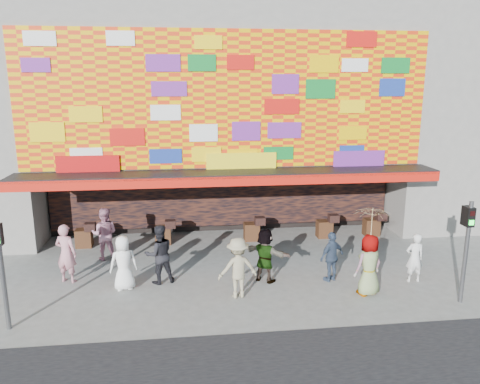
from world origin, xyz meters
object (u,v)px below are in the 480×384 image
(signal_left, at_px, (1,261))
(signal_right, at_px, (467,241))
(ped_e, at_px, (332,257))
(ped_h, at_px, (415,258))
(ped_b, at_px, (66,253))
(ped_d, at_px, (238,268))
(ped_i, at_px, (105,234))
(ped_g, at_px, (369,265))
(ped_f, at_px, (265,255))
(ped_a, at_px, (124,263))
(parasol, at_px, (372,224))
(ped_c, at_px, (159,254))

(signal_left, xyz_separation_m, signal_right, (12.40, 0.00, 0.00))
(signal_right, height_order, ped_e, signal_right)
(signal_left, relative_size, ped_h, 1.89)
(ped_b, bearing_deg, ped_d, -177.72)
(ped_h, relative_size, ped_i, 0.84)
(ped_g, xyz_separation_m, ped_i, (-8.20, 3.86, 0.02))
(ped_d, relative_size, ped_f, 1.04)
(signal_right, height_order, ped_a, signal_right)
(signal_left, distance_m, parasol, 9.97)
(ped_d, height_order, ped_h, ped_d)
(signal_left, height_order, ped_d, signal_left)
(ped_d, height_order, parasol, parasol)
(ped_b, bearing_deg, signal_right, -173.48)
(ped_a, distance_m, ped_g, 7.35)
(ped_e, bearing_deg, ped_g, 97.71)
(ped_a, distance_m, ped_i, 2.79)
(ped_a, distance_m, ped_c, 1.12)
(ped_a, bearing_deg, ped_g, 156.20)
(ped_c, relative_size, parasol, 0.98)
(signal_left, height_order, ped_b, signal_left)
(signal_left, distance_m, ped_e, 9.41)
(ped_g, height_order, ped_i, ped_i)
(ped_f, distance_m, ped_g, 3.16)
(ped_a, height_order, ped_h, ped_a)
(signal_right, height_order, ped_g, signal_right)
(ped_d, relative_size, parasol, 0.94)
(ped_e, height_order, ped_h, ped_e)
(signal_right, distance_m, parasol, 2.62)
(ped_c, height_order, ped_f, ped_c)
(ped_c, bearing_deg, parasol, 149.85)
(ped_c, distance_m, ped_i, 3.03)
(ped_b, distance_m, parasol, 9.39)
(signal_right, height_order, ped_b, signal_right)
(ped_a, xyz_separation_m, ped_e, (6.46, -0.16, -0.04))
(ped_c, bearing_deg, ped_b, -23.59)
(parasol, bearing_deg, ped_h, 21.63)
(ped_d, bearing_deg, ped_e, -175.67)
(signal_left, relative_size, ped_i, 1.59)
(ped_f, bearing_deg, ped_c, 31.88)
(signal_left, relative_size, ped_a, 1.77)
(signal_right, xyz_separation_m, ped_e, (-3.25, 1.91, -1.05))
(signal_right, relative_size, ped_e, 1.85)
(ped_f, distance_m, ped_i, 5.90)
(ped_c, bearing_deg, ped_d, 135.31)
(ped_f, height_order, ped_g, ped_g)
(signal_right, bearing_deg, ped_e, 149.55)
(ped_g, bearing_deg, parasol, 180.00)
(signal_left, bearing_deg, ped_i, 69.76)
(signal_right, bearing_deg, ped_a, 167.99)
(ped_a, xyz_separation_m, ped_d, (3.38, -0.93, 0.06))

